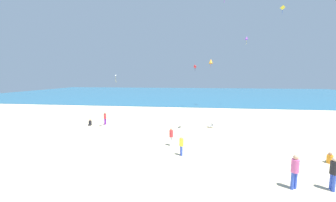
{
  "coord_description": "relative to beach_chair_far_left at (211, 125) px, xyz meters",
  "views": [
    {
      "loc": [
        2.13,
        -10.33,
        5.35
      ],
      "look_at": [
        0.0,
        5.84,
        3.33
      ],
      "focal_mm": 20.89,
      "sensor_mm": 36.0,
      "label": 1
    }
  ],
  "objects": [
    {
      "name": "person_6",
      "position": [
        2.96,
        -11.29,
        0.71
      ],
      "size": [
        0.45,
        0.45,
        1.71
      ],
      "rotation": [
        0.0,
        0.0,
        5.16
      ],
      "color": "blue",
      "rests_on": "ground_plane"
    },
    {
      "name": "person_5",
      "position": [
        4.7,
        -11.19,
        0.68
      ],
      "size": [
        0.34,
        0.34,
        1.65
      ],
      "rotation": [
        0.0,
        0.0,
        6.24
      ],
      "color": "blue",
      "rests_on": "ground_plane"
    },
    {
      "name": "person_0",
      "position": [
        -2.64,
        -7.98,
        0.52
      ],
      "size": [
        0.37,
        0.37,
        1.38
      ],
      "rotation": [
        0.0,
        0.0,
        0.45
      ],
      "color": "blue",
      "rests_on": "ground_plane"
    },
    {
      "name": "person_4",
      "position": [
        -13.27,
        -0.83,
        -0.03
      ],
      "size": [
        0.38,
        0.58,
        0.68
      ],
      "rotation": [
        0.0,
        0.0,
        4.9
      ],
      "color": "black",
      "rests_on": "ground_plane"
    },
    {
      "name": "kite_yellow",
      "position": [
        8.52,
        5.27,
        13.26
      ],
      "size": [
        0.5,
        0.36,
        1.06
      ],
      "rotation": [
        0.0,
        0.0,
        5.45
      ],
      "color": "yellow"
    },
    {
      "name": "kite_white",
      "position": [
        -14.05,
        8.69,
        5.31
      ],
      "size": [
        0.44,
        0.44,
        1.24
      ],
      "rotation": [
        0.0,
        0.0,
        5.5
      ],
      "color": "white"
    },
    {
      "name": "ground_plane",
      "position": [
        -4.0,
        -0.47,
        -0.28
      ],
      "size": [
        120.0,
        120.0,
        0.0
      ],
      "primitive_type": "plane",
      "color": "beige"
    },
    {
      "name": "kite_red",
      "position": [
        -1.71,
        13.61,
        6.8
      ],
      "size": [
        0.54,
        0.52,
        1.17
      ],
      "rotation": [
        0.0,
        0.0,
        2.1
      ],
      "color": "red"
    },
    {
      "name": "person_3",
      "position": [
        -11.7,
        -0.38,
        0.54
      ],
      "size": [
        0.35,
        0.35,
        1.41
      ],
      "rotation": [
        0.0,
        0.0,
        5.98
      ],
      "color": "purple",
      "rests_on": "ground_plane"
    },
    {
      "name": "person_7",
      "position": [
        6.64,
        -7.91,
        -0.02
      ],
      "size": [
        0.52,
        0.63,
        0.71
      ],
      "rotation": [
        0.0,
        0.0,
        1.09
      ],
      "color": "orange",
      "rests_on": "ground_plane"
    },
    {
      "name": "beach_chair_far_left",
      "position": [
        0.0,
        0.0,
        0.0
      ],
      "size": [
        0.75,
        0.75,
        0.61
      ],
      "rotation": [
        0.0,
        0.0,
        3.47
      ],
      "color": "white",
      "rests_on": "ground_plane"
    },
    {
      "name": "kite_orange",
      "position": [
        1.09,
        15.42,
        7.87
      ],
      "size": [
        0.72,
        0.93,
        1.6
      ],
      "rotation": [
        0.0,
        0.0,
        3.12
      ],
      "color": "orange"
    },
    {
      "name": "ocean_water",
      "position": [
        -4.0,
        43.14,
        -0.25
      ],
      "size": [
        120.0,
        60.0,
        0.05
      ],
      "primitive_type": "cube",
      "color": "#236084",
      "rests_on": "ground_plane"
    },
    {
      "name": "kite_purple",
      "position": [
        7.18,
        15.96,
        11.84
      ],
      "size": [
        0.72,
        0.77,
        1.49
      ],
      "rotation": [
        0.0,
        0.0,
        5.75
      ],
      "color": "purple"
    },
    {
      "name": "person_2",
      "position": [
        -3.55,
        -6.15,
        0.55
      ],
      "size": [
        0.4,
        0.4,
        1.43
      ],
      "rotation": [
        0.0,
        0.0,
        5.57
      ],
      "color": "white",
      "rests_on": "ground_plane"
    }
  ]
}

